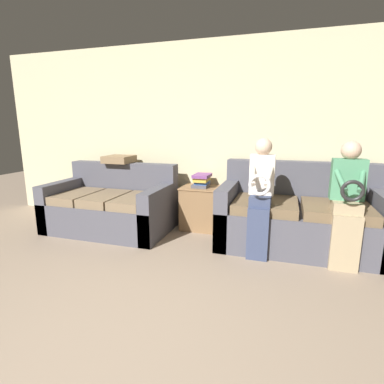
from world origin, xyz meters
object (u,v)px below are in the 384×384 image
Objects in this scene: couch_side at (112,207)px; book_stack at (202,180)px; couch_main at (298,218)px; child_left_seated at (261,192)px; throw_pillow at (119,159)px; child_right_seated at (347,199)px; side_shelf at (202,207)px.

book_stack is at bearing 17.72° from couch_side.
child_left_seated reaches higher than couch_main.
book_stack is (1.19, 0.38, 0.38)m from couch_side.
child_right_seated is at bearing -12.15° from throw_pillow.
child_left_seated is at bearing -8.05° from couch_side.
side_shelf is 1.40m from throw_pillow.
throw_pillow is at bearing 163.17° from child_left_seated.
side_shelf is at bearing 168.23° from couch_main.
couch_side is at bearing 174.30° from child_right_seated.
couch_main is 0.70m from child_left_seated.
couch_main reaches higher than book_stack.
couch_side is at bearing -162.28° from book_stack.
throw_pillow reaches higher than book_stack.
side_shelf is 1.94× the size of book_stack.
side_shelf is (-0.84, 0.67, -0.42)m from child_left_seated.
couch_main is 3.08× the size of side_shelf.
child_right_seated reaches higher than couch_main.
throw_pillow is (-2.09, 0.63, 0.22)m from child_left_seated.
throw_pillow is at bearing -178.46° from book_stack.
couch_main is 1.42× the size of child_left_seated.
book_stack is (-0.85, 0.67, -0.03)m from child_left_seated.
side_shelf is at bearing 1.55° from throw_pillow.
couch_main is at bearing -11.77° from side_shelf.
child_left_seated is 2.17× the size of side_shelf.
child_right_seated is 1.86m from side_shelf.
couch_main is at bearing 43.54° from child_left_seated.
child_right_seated is (2.88, -0.29, 0.39)m from couch_side.
throw_pillow is (-1.25, -0.03, 0.25)m from book_stack.
book_stack is at bearing 158.50° from child_right_seated.
child_left_seated is (2.03, -0.29, 0.41)m from couch_side.
couch_side is 5.34× the size of book_stack.
child_right_seated is 1.82m from book_stack.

